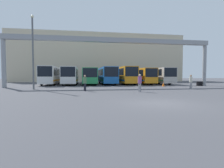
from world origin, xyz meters
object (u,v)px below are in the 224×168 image
bus_slot_0 (51,75)px  pedestrian_near_right (191,81)px  bus_slot_6 (157,75)px  pedestrian_mid_right (85,83)px  bus_slot_3 (107,75)px  bus_slot_2 (89,75)px  lamp_post (33,49)px  bus_slot_1 (70,75)px  bus_slot_5 (141,75)px  bus_slot_4 (125,75)px  traffic_cone (163,84)px  tire_stack (200,84)px  pedestrian_mid_left (140,82)px

bus_slot_0 → pedestrian_near_right: (19.06, -13.91, -0.92)m
bus_slot_6 → pedestrian_mid_right: (-14.84, -14.82, -0.89)m
bus_slot_3 → pedestrian_near_right: (8.60, -14.43, -0.90)m
bus_slot_2 → lamp_post: size_ratio=1.39×
bus_slot_1 → bus_slot_3: (6.97, 0.78, 0.01)m
bus_slot_1 → bus_slot_6: 17.43m
bus_slot_0 → bus_slot_5: size_ratio=0.92×
bus_slot_4 → traffic_cone: size_ratio=15.17×
pedestrian_mid_right → lamp_post: bearing=38.3°
bus_slot_3 → bus_slot_1: bearing=-173.6°
bus_slot_0 → tire_stack: size_ratio=10.25×
bus_slot_1 → pedestrian_near_right: bearing=-41.2°
bus_slot_6 → pedestrian_mid_right: 20.99m
bus_slot_2 → bus_slot_4: 7.06m
tire_stack → traffic_cone: bearing=-173.8°
bus_slot_0 → bus_slot_3: 10.47m
bus_slot_3 → pedestrian_near_right: size_ratio=6.57×
pedestrian_mid_right → tire_stack: 20.12m
tire_stack → pedestrian_near_right: bearing=-132.4°
bus_slot_5 → pedestrian_near_right: 14.49m
bus_slot_2 → pedestrian_near_right: (12.09, -14.79, -0.79)m
bus_slot_0 → bus_slot_6: bus_slot_0 is taller
bus_slot_3 → bus_slot_0: bearing=-177.1°
bus_slot_1 → traffic_cone: bus_slot_1 is taller
bus_slot_6 → pedestrian_mid_left: bearing=-119.1°
traffic_cone → tire_stack: bearing=6.2°
bus_slot_3 → tire_stack: size_ratio=11.26×
pedestrian_mid_right → bus_slot_6: bearing=-68.1°
lamp_post → bus_slot_0: bearing=89.6°
bus_slot_0 → traffic_cone: bus_slot_0 is taller
traffic_cone → bus_slot_0: bearing=155.5°
pedestrian_mid_left → bus_slot_3: bearing=161.1°
bus_slot_5 → tire_stack: (7.47, -7.98, -1.39)m
pedestrian_near_right → tire_stack: pedestrian_near_right is taller
pedestrian_mid_right → pedestrian_mid_left: pedestrian_mid_left is taller
bus_slot_5 → pedestrian_mid_right: bearing=-127.0°
pedestrian_mid_right → bus_slot_2: bearing=-26.4°
pedestrian_mid_left → lamp_post: (-11.73, 5.16, 3.85)m
bus_slot_0 → bus_slot_6: bearing=0.6°
bus_slot_5 → bus_slot_2: bearing=177.7°
pedestrian_mid_left → lamp_post: bearing=-136.7°
bus_slot_2 → bus_slot_4: size_ratio=1.22×
bus_slot_0 → lamp_post: size_ratio=1.20×
bus_slot_0 → bus_slot_1: size_ratio=1.05×
traffic_cone → bus_slot_5: bearing=94.8°
bus_slot_2 → pedestrian_mid_left: (4.68, -17.27, -0.76)m
pedestrian_near_right → bus_slot_4: bearing=77.6°
bus_slot_4 → pedestrian_mid_right: size_ratio=5.83×
pedestrian_mid_right → traffic_cone: size_ratio=2.60×
lamp_post → traffic_cone: bearing=9.3°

